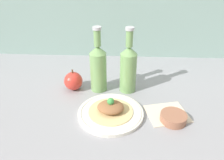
% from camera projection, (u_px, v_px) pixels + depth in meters
% --- Properties ---
extents(ground_plane, '(1.80, 1.10, 0.04)m').
position_uv_depth(ground_plane, '(107.00, 109.00, 0.94)').
color(ground_plane, gray).
extents(plate, '(0.26, 0.26, 0.02)m').
position_uv_depth(plate, '(111.00, 113.00, 0.87)').
color(plate, silver).
rests_on(plate, ground_plane).
extents(plated_food, '(0.18, 0.18, 0.06)m').
position_uv_depth(plated_food, '(111.00, 108.00, 0.86)').
color(plated_food, '#D6BC7F').
rests_on(plated_food, plate).
extents(cider_bottle_left, '(0.08, 0.08, 0.30)m').
position_uv_depth(cider_bottle_left, '(98.00, 67.00, 0.98)').
color(cider_bottle_left, '#729E5B').
rests_on(cider_bottle_left, ground_plane).
extents(cider_bottle_right, '(0.08, 0.08, 0.30)m').
position_uv_depth(cider_bottle_right, '(128.00, 67.00, 0.98)').
color(cider_bottle_right, '#729E5B').
rests_on(cider_bottle_right, ground_plane).
extents(apple, '(0.09, 0.09, 0.10)m').
position_uv_depth(apple, '(73.00, 81.00, 1.02)').
color(apple, red).
rests_on(apple, ground_plane).
extents(napkin, '(0.19, 0.17, 0.01)m').
position_uv_depth(napkin, '(167.00, 113.00, 0.87)').
color(napkin, beige).
rests_on(napkin, ground_plane).
extents(dipping_bowl, '(0.10, 0.10, 0.03)m').
position_uv_depth(dipping_bowl, '(173.00, 118.00, 0.83)').
color(dipping_bowl, '#996047').
rests_on(dipping_bowl, ground_plane).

